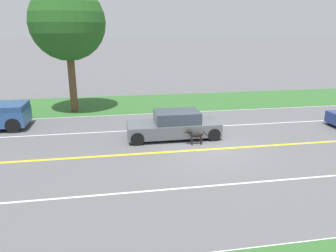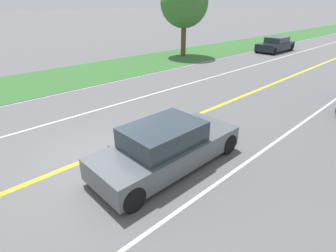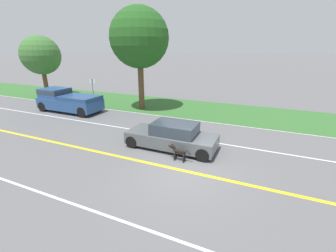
% 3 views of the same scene
% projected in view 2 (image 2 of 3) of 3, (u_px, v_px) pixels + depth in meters
% --- Properties ---
extents(ground_plane, '(400.00, 400.00, 0.00)m').
position_uv_depth(ground_plane, '(96.00, 156.00, 8.29)').
color(ground_plane, '#5B5B5E').
extents(centre_divider_line, '(0.18, 160.00, 0.01)m').
position_uv_depth(centre_divider_line, '(96.00, 156.00, 8.29)').
color(centre_divider_line, yellow).
rests_on(centre_divider_line, ground).
extents(lane_edge_line_left, '(0.14, 160.00, 0.01)m').
position_uv_depth(lane_edge_line_left, '(24.00, 102.00, 12.88)').
color(lane_edge_line_left, white).
rests_on(lane_edge_line_left, ground).
extents(lane_dash_same_dir, '(0.10, 160.00, 0.01)m').
position_uv_depth(lane_dash_same_dir, '(173.00, 214.00, 6.00)').
color(lane_dash_same_dir, white).
rests_on(lane_dash_same_dir, ground).
extents(lane_dash_oncoming, '(0.10, 160.00, 0.01)m').
position_uv_depth(lane_dash_oncoming, '(52.00, 123.00, 10.59)').
color(lane_dash_oncoming, white).
rests_on(lane_dash_oncoming, ground).
extents(grass_verge_left, '(6.00, 160.00, 0.03)m').
position_uv_depth(grass_verge_left, '(6.00, 88.00, 14.84)').
color(grass_verge_left, '#33662D').
rests_on(grass_verge_left, ground).
extents(ego_car, '(1.82, 4.60, 1.38)m').
position_uv_depth(ego_car, '(167.00, 147.00, 7.54)').
color(ego_car, '#51565B').
rests_on(ego_car, ground).
extents(dog, '(0.26, 1.13, 0.79)m').
position_uv_depth(dog, '(122.00, 146.00, 7.89)').
color(dog, black).
rests_on(dog, ground).
extents(oncoming_car, '(1.94, 4.63, 1.38)m').
position_uv_depth(oncoming_car, '(276.00, 45.00, 26.00)').
color(oncoming_car, black).
rests_on(oncoming_car, ground).
extents(roadside_tree_left_near, '(4.07, 4.07, 6.47)m').
position_uv_depth(roadside_tree_left_near, '(184.00, 3.00, 22.13)').
color(roadside_tree_left_near, brown).
rests_on(roadside_tree_left_near, ground).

